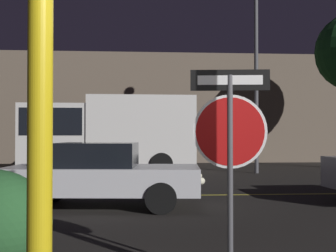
{
  "coord_description": "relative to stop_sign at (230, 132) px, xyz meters",
  "views": [
    {
      "loc": [
        -0.62,
        -3.27,
        1.5
      ],
      "look_at": [
        0.02,
        5.08,
        1.65
      ],
      "focal_mm": 50.0,
      "sensor_mm": 36.0,
      "label": 1
    }
  ],
  "objects": [
    {
      "name": "yellow_pole_left",
      "position": [
        -1.65,
        -1.63,
        0.2
      ],
      "size": [
        0.17,
        0.17,
        3.46
      ],
      "primitive_type": "cylinder",
      "color": "yellow",
      "rests_on": "ground_plane"
    },
    {
      "name": "delivery_truck",
      "position": [
        -2.05,
        13.22,
        0.11
      ],
      "size": [
        6.54,
        2.59,
        2.96
      ],
      "rotation": [
        0.0,
        0.0,
        1.59
      ],
      "color": "silver",
      "rests_on": "ground_plane"
    },
    {
      "name": "road_center_stripe",
      "position": [
        -0.41,
        6.66,
        -1.53
      ],
      "size": [
        39.55,
        0.12,
        0.01
      ],
      "primitive_type": "cube",
      "color": "gold",
      "rests_on": "ground_plane"
    },
    {
      "name": "passing_car_2",
      "position": [
        -1.65,
        4.91,
        -0.86
      ],
      "size": [
        4.17,
        2.15,
        1.33
      ],
      "rotation": [
        0.0,
        0.0,
        -1.67
      ],
      "color": "silver",
      "rests_on": "ground_plane"
    },
    {
      "name": "building_backdrop",
      "position": [
        -2.19,
        21.56,
        1.4
      ],
      "size": [
        27.83,
        3.56,
        5.87
      ],
      "primitive_type": "cube",
      "color": "#6B5B4C",
      "rests_on": "ground_plane"
    },
    {
      "name": "street_lamp",
      "position": [
        3.8,
        13.05,
        3.16
      ],
      "size": [
        0.46,
        0.46,
        7.26
      ],
      "color": "#4C4C51",
      "rests_on": "ground_plane"
    },
    {
      "name": "stop_sign",
      "position": [
        0.0,
        0.0,
        0.0
      ],
      "size": [
        0.83,
        0.13,
        2.18
      ],
      "rotation": [
        0.0,
        0.0,
        -0.13
      ],
      "color": "#4C4C51",
      "rests_on": "ground_plane"
    }
  ]
}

